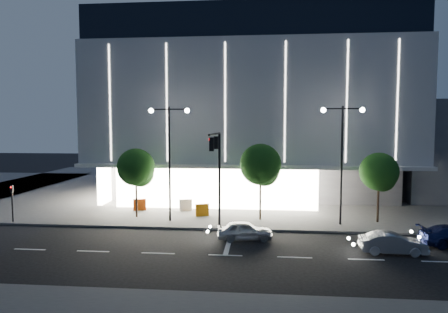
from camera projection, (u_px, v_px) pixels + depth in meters
name	position (u px, v px, depth m)	size (l,w,h in m)	color
ground	(196.00, 247.00, 24.93)	(160.00, 160.00, 0.00)	black
sidewalk_museum	(269.00, 187.00, 48.28)	(70.00, 40.00, 0.15)	#474747
museum	(252.00, 111.00, 46.08)	(30.00, 25.80, 18.00)	#4C4C51
traffic_mast	(217.00, 162.00, 27.76)	(0.33, 5.89, 7.07)	black
street_lamp_west	(169.00, 146.00, 30.70)	(3.16, 0.36, 9.00)	black
street_lamp_east	(342.00, 147.00, 29.50)	(3.16, 0.36, 9.00)	black
ped_signal_far	(12.00, 199.00, 30.63)	(0.22, 0.24, 3.00)	black
tree_left	(136.00, 169.00, 32.14)	(3.02, 3.02, 5.72)	black
tree_mid	(261.00, 167.00, 31.19)	(3.25, 3.25, 6.15)	black
tree_right	(379.00, 174.00, 30.39)	(2.91, 2.91, 5.51)	black
car_lead	(245.00, 231.00, 26.34)	(1.47, 3.66, 1.25)	#A9ADB1
car_second	(392.00, 243.00, 23.52)	(1.32, 3.79, 1.25)	#B5B9BE
barrier_a	(140.00, 205.00, 34.87)	(1.10, 0.25, 1.00)	#C83E0B
barrier_c	(202.00, 210.00, 32.69)	(1.10, 0.25, 1.00)	orange
barrier_d	(186.00, 205.00, 34.73)	(1.10, 0.25, 1.00)	white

